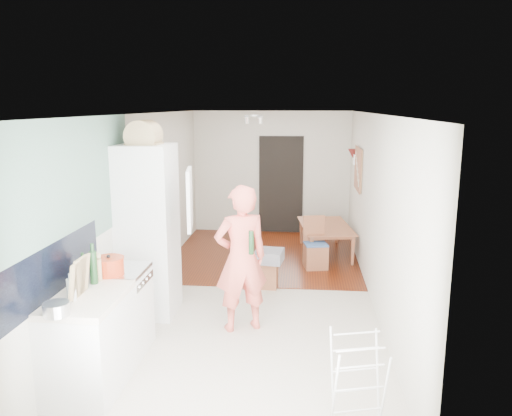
% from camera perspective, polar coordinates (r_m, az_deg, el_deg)
% --- Properties ---
extents(room_shell, '(3.20, 7.00, 2.50)m').
position_cam_1_polar(room_shell, '(6.82, -0.09, 0.15)').
color(room_shell, beige).
rests_on(room_shell, ground).
extents(floor, '(3.20, 7.00, 0.01)m').
position_cam_1_polar(floor, '(7.17, -0.09, -9.68)').
color(floor, beige).
rests_on(floor, ground).
extents(wood_floor_overlay, '(3.20, 3.30, 0.01)m').
position_cam_1_polar(wood_floor_overlay, '(8.91, 1.05, -5.32)').
color(wood_floor_overlay, '#5E2007').
rests_on(wood_floor_overlay, room_shell).
extents(sage_wall_panel, '(0.02, 3.00, 1.30)m').
position_cam_1_polar(sage_wall_panel, '(5.21, -20.01, 2.54)').
color(sage_wall_panel, slate).
rests_on(sage_wall_panel, room_shell).
extents(tile_splashback, '(0.02, 1.90, 0.50)m').
position_cam_1_polar(tile_splashback, '(4.88, -22.12, -6.65)').
color(tile_splashback, black).
rests_on(tile_splashback, room_shell).
extents(doorway_recess, '(0.90, 0.04, 2.00)m').
position_cam_1_polar(doorway_recess, '(10.26, 2.87, 2.64)').
color(doorway_recess, black).
rests_on(doorway_recess, room_shell).
extents(base_cabinet, '(0.60, 0.90, 0.86)m').
position_cam_1_polar(base_cabinet, '(5.03, -18.49, -14.70)').
color(base_cabinet, white).
rests_on(base_cabinet, room_shell).
extents(worktop, '(0.62, 0.92, 0.06)m').
position_cam_1_polar(worktop, '(4.85, -18.85, -9.81)').
color(worktop, silver).
rests_on(worktop, room_shell).
extents(range_cooker, '(0.60, 0.60, 0.88)m').
position_cam_1_polar(range_cooker, '(5.65, -15.41, -11.37)').
color(range_cooker, white).
rests_on(range_cooker, room_shell).
extents(cooker_top, '(0.60, 0.60, 0.04)m').
position_cam_1_polar(cooker_top, '(5.49, -15.68, -6.95)').
color(cooker_top, silver).
rests_on(cooker_top, room_shell).
extents(fridge_housing, '(0.66, 0.66, 2.15)m').
position_cam_1_polar(fridge_housing, '(6.36, -12.26, -2.59)').
color(fridge_housing, white).
rests_on(fridge_housing, room_shell).
extents(fridge_door, '(0.14, 0.56, 0.70)m').
position_cam_1_polar(fridge_door, '(5.81, -7.60, 1.04)').
color(fridge_door, white).
rests_on(fridge_door, room_shell).
extents(fridge_interior, '(0.02, 0.52, 0.66)m').
position_cam_1_polar(fridge_interior, '(6.17, -9.70, 1.60)').
color(fridge_interior, white).
rests_on(fridge_interior, room_shell).
extents(pinboard, '(0.03, 0.90, 0.70)m').
position_cam_1_polar(pinboard, '(8.66, 11.62, 4.41)').
color(pinboard, tan).
rests_on(pinboard, room_shell).
extents(pinboard_frame, '(0.00, 0.94, 0.74)m').
position_cam_1_polar(pinboard_frame, '(8.66, 11.52, 4.41)').
color(pinboard_frame, '#995130').
rests_on(pinboard_frame, room_shell).
extents(wall_sconce, '(0.18, 0.18, 0.16)m').
position_cam_1_polar(wall_sconce, '(9.28, 11.00, 6.15)').
color(wall_sconce, maroon).
rests_on(wall_sconce, room_shell).
extents(person, '(0.88, 0.75, 2.05)m').
position_cam_1_polar(person, '(5.77, -1.73, -4.32)').
color(person, '#F7695A').
rests_on(person, floor).
extents(dining_table, '(0.86, 1.35, 0.45)m').
position_cam_1_polar(dining_table, '(8.98, 8.08, -3.86)').
color(dining_table, '#995130').
rests_on(dining_table, floor).
extents(dining_chair, '(0.42, 0.42, 0.85)m').
position_cam_1_polar(dining_chair, '(8.13, 6.84, -4.02)').
color(dining_chair, '#995130').
rests_on(dining_chair, floor).
extents(stool, '(0.31, 0.31, 0.39)m').
position_cam_1_polar(stool, '(7.34, 1.30, -7.58)').
color(stool, '#995130').
rests_on(stool, floor).
extents(grey_drape, '(0.44, 0.44, 0.18)m').
position_cam_1_polar(grey_drape, '(7.24, 1.50, -5.51)').
color(grey_drape, gray).
rests_on(grey_drape, stool).
extents(drying_rack, '(0.48, 0.45, 0.78)m').
position_cam_1_polar(drying_rack, '(4.39, 11.46, -19.03)').
color(drying_rack, white).
rests_on(drying_rack, floor).
extents(bread_bin, '(0.42, 0.40, 0.21)m').
position_cam_1_polar(bread_bin, '(6.16, -12.71, 8.06)').
color(bread_bin, tan).
rests_on(bread_bin, fridge_housing).
extents(red_casserole, '(0.37, 0.37, 0.18)m').
position_cam_1_polar(red_casserole, '(5.31, -16.46, -6.37)').
color(red_casserole, red).
rests_on(red_casserole, cooker_top).
extents(steel_pan, '(0.27, 0.27, 0.11)m').
position_cam_1_polar(steel_pan, '(4.48, -21.85, -10.66)').
color(steel_pan, silver).
rests_on(steel_pan, worktop).
extents(held_bottle, '(0.06, 0.06, 0.27)m').
position_cam_1_polar(held_bottle, '(5.56, -0.55, -3.97)').
color(held_bottle, '#1A3C1C').
rests_on(held_bottle, person).
extents(bottle_a, '(0.09, 0.09, 0.32)m').
position_cam_1_polar(bottle_a, '(5.08, -18.09, -6.50)').
color(bottle_a, '#1A3C1C').
rests_on(bottle_a, worktop).
extents(bottle_b, '(0.07, 0.07, 0.28)m').
position_cam_1_polar(bottle_b, '(4.98, -19.09, -7.16)').
color(bottle_b, '#1A3C1C').
rests_on(bottle_b, worktop).
extents(bottle_c, '(0.08, 0.08, 0.20)m').
position_cam_1_polar(bottle_c, '(4.74, -20.34, -8.74)').
color(bottle_c, beige).
rests_on(bottle_c, worktop).
extents(pepper_mill_front, '(0.06, 0.06, 0.20)m').
position_cam_1_polar(pepper_mill_front, '(5.30, -17.84, -6.38)').
color(pepper_mill_front, tan).
rests_on(pepper_mill_front, worktop).
extents(pepper_mill_back, '(0.06, 0.06, 0.22)m').
position_cam_1_polar(pepper_mill_back, '(5.15, -17.54, -6.77)').
color(pepper_mill_back, tan).
rests_on(pepper_mill_back, worktop).
extents(chopping_boards, '(0.12, 0.27, 0.37)m').
position_cam_1_polar(chopping_boards, '(4.76, -19.55, -7.50)').
color(chopping_boards, tan).
rests_on(chopping_boards, worktop).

